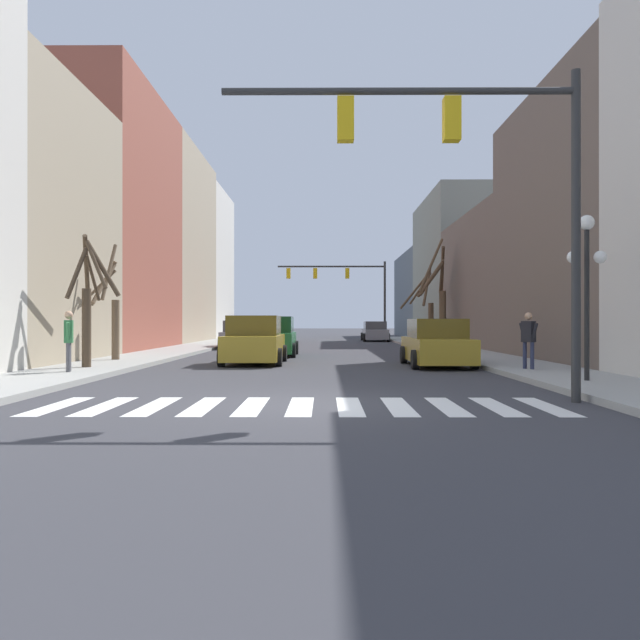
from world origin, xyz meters
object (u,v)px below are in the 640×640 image
at_px(street_lamp_right_corner, 587,263).
at_px(street_tree_left_near, 111,310).
at_px(pedestrian_near_right_corner, 69,336).
at_px(car_parked_left_near, 240,335).
at_px(car_parked_left_mid, 273,338).
at_px(pedestrian_on_left_sidewalk, 528,335).
at_px(street_tree_left_mid, 427,310).
at_px(street_tree_left_far, 89,300).
at_px(car_parked_right_far, 375,332).
at_px(street_tree_right_near, 439,297).
at_px(traffic_signal_far, 344,281).
at_px(car_parked_right_mid, 256,332).
at_px(car_at_intersection, 254,341).
at_px(traffic_signal_near, 473,161).
at_px(car_parked_left_far, 437,344).

bearing_deg(street_lamp_right_corner, street_tree_left_near, 150.84).
relative_size(street_lamp_right_corner, pedestrian_near_right_corner, 2.32).
height_order(street_lamp_right_corner, car_parked_left_near, street_lamp_right_corner).
bearing_deg(street_tree_left_near, car_parked_left_mid, 43.15).
height_order(street_lamp_right_corner, pedestrian_on_left_sidewalk, street_lamp_right_corner).
bearing_deg(street_tree_left_mid, street_tree_left_far, -126.32).
xyz_separation_m(car_parked_left_near, street_tree_left_mid, (11.10, 2.01, 1.50)).
bearing_deg(car_parked_right_far, street_lamp_right_corner, -176.08).
relative_size(car_parked_left_near, street_tree_right_near, 0.67).
xyz_separation_m(traffic_signal_far, street_tree_left_far, (-8.94, -30.53, -2.57)).
xyz_separation_m(car_parked_right_mid, car_at_intersection, (2.19, -20.34, 0.00)).
bearing_deg(car_parked_left_near, pedestrian_on_left_sidewalk, -147.67).
bearing_deg(car_parked_left_near, street_tree_left_near, 166.94).
relative_size(street_lamp_right_corner, street_tree_left_far, 0.96).
height_order(car_parked_right_mid, street_tree_left_far, street_tree_left_far).
bearing_deg(street_tree_left_mid, street_lamp_right_corner, -89.90).
xyz_separation_m(pedestrian_on_left_sidewalk, street_tree_right_near, (0.79, 18.64, 1.87)).
height_order(street_lamp_right_corner, street_tree_left_mid, street_tree_left_mid).
relative_size(car_at_intersection, street_tree_right_near, 0.69).
distance_m(traffic_signal_far, street_tree_right_near, 13.83).
distance_m(street_lamp_right_corner, car_parked_left_near, 23.70).
bearing_deg(traffic_signal_near, car_parked_right_mid, 103.77).
relative_size(car_parked_right_far, street_tree_left_near, 1.12).
relative_size(pedestrian_near_right_corner, street_tree_left_mid, 0.35).
height_order(traffic_signal_far, car_at_intersection, traffic_signal_far).
bearing_deg(street_tree_left_far, car_parked_right_far, 69.01).
xyz_separation_m(street_lamp_right_corner, street_tree_left_far, (-13.62, 4.34, -0.76)).
distance_m(car_at_intersection, car_parked_right_far, 26.72).
relative_size(car_parked_left_mid, street_tree_left_far, 1.05).
xyz_separation_m(traffic_signal_far, car_at_intersection, (-4.17, -26.99, -3.96)).
relative_size(car_parked_right_mid, car_parked_left_near, 1.09).
bearing_deg(car_parked_right_far, pedestrian_near_right_corner, 160.37).
distance_m(pedestrian_near_right_corner, street_tree_left_far, 2.13).
xyz_separation_m(traffic_signal_far, car_parked_left_far, (2.30, -28.16, -4.01)).
height_order(car_parked_left_near, pedestrian_on_left_sidewalk, pedestrian_on_left_sidewalk).
xyz_separation_m(car_parked_left_near, street_tree_right_near, (11.70, 1.40, 2.26)).
bearing_deg(street_tree_left_near, car_parked_right_mid, 81.37).
relative_size(car_parked_left_mid, pedestrian_on_left_sidewalk, 2.59).
xyz_separation_m(street_lamp_right_corner, car_at_intersection, (-8.85, 7.89, -2.15)).
bearing_deg(car_parked_left_far, street_tree_right_near, -10.77).
xyz_separation_m(traffic_signal_near, street_tree_left_far, (-10.21, 7.26, -2.45)).
height_order(street_lamp_right_corner, pedestrian_near_right_corner, street_lamp_right_corner).
bearing_deg(street_tree_left_far, traffic_signal_near, -35.44).
bearing_deg(traffic_signal_near, car_parked_left_mid, 107.96).
bearing_deg(car_parked_left_near, street_tree_left_far, 171.42).
distance_m(car_parked_left_mid, street_tree_left_far, 10.17).
height_order(car_parked_right_mid, car_at_intersection, car_at_intersection).
bearing_deg(pedestrian_on_left_sidewalk, car_parked_left_far, 6.29).
bearing_deg(car_at_intersection, car_parked_left_far, 79.69).
distance_m(traffic_signal_near, street_tree_left_near, 15.46).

